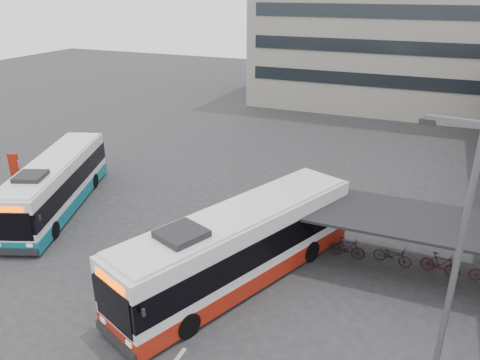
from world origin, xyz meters
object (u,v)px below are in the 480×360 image
at_px(bus_main, 240,247).
at_px(bus_teal, 56,184).
at_px(pedestrian, 208,234).
at_px(lamp_post, 452,259).

distance_m(bus_main, bus_teal, 12.38).
relative_size(bus_main, pedestrian, 6.27).
bearing_deg(pedestrian, bus_main, -79.45).
distance_m(bus_main, pedestrian, 2.82).
distance_m(pedestrian, lamp_post, 11.88).
xyz_separation_m(pedestrian, lamp_post, (9.90, -5.18, 4.05)).
distance_m(bus_main, lamp_post, 9.11).
bearing_deg(lamp_post, bus_main, 161.62).
relative_size(pedestrian, lamp_post, 0.22).
bearing_deg(bus_teal, bus_main, -32.80).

